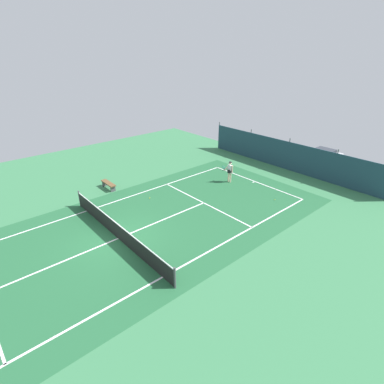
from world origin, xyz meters
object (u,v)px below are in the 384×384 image
at_px(tennis_net, 117,231).
at_px(courtside_bench, 108,184).
at_px(tennis_ball_midcourt, 275,200).
at_px(parked_car, 321,159).
at_px(tennis_player, 230,170).
at_px(tennis_ball_near_player, 150,198).

bearing_deg(tennis_net, courtside_bench, 156.92).
xyz_separation_m(tennis_ball_midcourt, parked_car, (-0.98, 8.02, 0.81)).
height_order(tennis_ball_midcourt, parked_car, parked_car).
bearing_deg(tennis_player, parked_car, -111.15).
bearing_deg(tennis_ball_near_player, tennis_net, -53.75).
xyz_separation_m(tennis_player, tennis_ball_midcourt, (4.20, 0.02, -0.93)).
relative_size(tennis_net, courtside_bench, 6.33).
height_order(tennis_net, courtside_bench, tennis_net).
height_order(tennis_player, tennis_ball_midcourt, tennis_player).
distance_m(parked_car, courtside_bench, 17.72).
bearing_deg(tennis_net, tennis_ball_near_player, 126.25).
bearing_deg(courtside_bench, tennis_net, -23.08).
xyz_separation_m(tennis_ball_near_player, parked_car, (4.88, 14.34, 0.81)).
relative_size(tennis_net, tennis_player, 6.17).
bearing_deg(tennis_player, courtside_bench, 57.50).
bearing_deg(tennis_ball_near_player, courtside_bench, -157.90).
height_order(tennis_ball_near_player, tennis_ball_midcourt, same).
bearing_deg(parked_car, tennis_net, -95.56).
bearing_deg(courtside_bench, tennis_ball_midcourt, 39.86).
xyz_separation_m(parked_car, courtside_bench, (-8.22, -15.70, -0.46)).
xyz_separation_m(tennis_net, tennis_ball_midcourt, (2.89, 10.37, -0.48)).
distance_m(tennis_player, tennis_ball_midcourt, 4.30).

